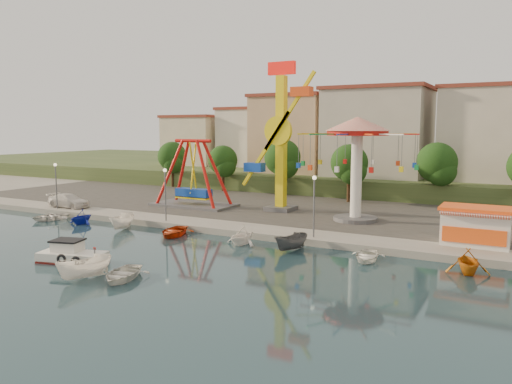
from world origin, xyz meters
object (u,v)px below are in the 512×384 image
Objects in this scene: skiff at (85,268)px; kamikaze_tower at (283,141)px; wave_swinger at (357,145)px; cabin_motorboat at (71,256)px; van at (69,201)px; pirate_ship_ride at (193,175)px; rowboat_a at (122,274)px.

kamikaze_tower is at bearing 102.11° from skiff.
wave_swinger reaches higher than cabin_motorboat.
van is at bearing -157.56° from kamikaze_tower.
cabin_motorboat is (-14.29, -23.23, -7.73)m from wave_swinger.
pirate_ship_ride is 2.56× the size of skiff.
wave_swinger reaches higher than pirate_ship_ride.
skiff is (-0.99, -27.65, -7.76)m from kamikaze_tower.
cabin_motorboat is at bearing 149.17° from rowboat_a.
wave_swinger is 28.34m from cabin_motorboat.
rowboat_a is (-7.82, -24.75, -7.79)m from wave_swinger.
wave_swinger is at bearing -11.36° from kamikaze_tower.
kamikaze_tower is at bearing 9.33° from pirate_ship_ride.
van is (-18.09, 15.41, 0.92)m from cabin_motorboat.
pirate_ship_ride is 0.61× the size of kamikaze_tower.
van is at bearing 155.29° from skiff.
wave_swinger is 34.00m from van.
pirate_ship_ride is at bearing 179.93° from wave_swinger.
rowboat_a is (6.47, -1.53, -0.07)m from cabin_motorboat.
skiff is at bearing -171.56° from rowboat_a.
pirate_ship_ride is 1.88× the size of cabin_motorboat.
pirate_ship_ride reaches higher than skiff.
skiff is 0.72× the size of van.
kamikaze_tower is 28.74m from skiff.
skiff is at bearing -48.02° from cabin_motorboat.
van is (-22.35, 18.01, 0.63)m from skiff.
cabin_motorboat is 1.37× the size of rowboat_a.
pirate_ship_ride is 20.32m from wave_swinger.
wave_swinger reaches higher than rowboat_a.
pirate_ship_ride is 0.86× the size of wave_swinger.
kamikaze_tower is at bearing 75.09° from rowboat_a.
rowboat_a is 2.49m from skiff.
kamikaze_tower is 1.42× the size of wave_swinger.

